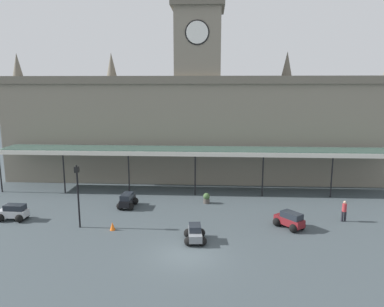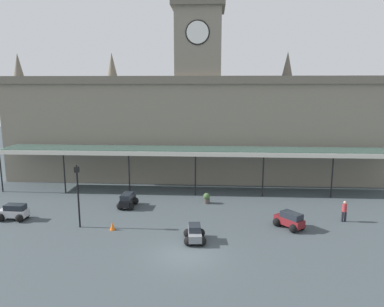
% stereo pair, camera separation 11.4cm
% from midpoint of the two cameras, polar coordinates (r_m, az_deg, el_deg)
% --- Properties ---
extents(ground_plane, '(140.00, 140.00, 0.00)m').
position_cam_midpoint_polar(ground_plane, '(23.68, -1.13, -15.65)').
color(ground_plane, '#3D474B').
extents(station_building, '(42.36, 5.75, 19.36)m').
position_cam_midpoint_polar(station_building, '(40.40, 0.85, 4.90)').
color(station_building, gray).
rests_on(station_building, ground).
extents(entrance_canopy, '(38.97, 3.26, 4.36)m').
position_cam_midpoint_polar(entrance_canopy, '(35.69, 0.51, 0.50)').
color(entrance_canopy, '#38564C').
rests_on(entrance_canopy, ground).
extents(car_black_estate, '(1.62, 2.29, 1.27)m').
position_cam_midpoint_polar(car_black_estate, '(32.38, -10.25, -7.38)').
color(car_black_estate, black).
rests_on(car_black_estate, ground).
extents(car_silver_estate, '(2.28, 1.60, 1.27)m').
position_cam_midpoint_polar(car_silver_estate, '(32.28, -26.43, -8.42)').
color(car_silver_estate, '#B2B5BA').
rests_on(car_silver_estate, ground).
extents(car_maroon_estate, '(2.32, 2.41, 1.27)m').
position_cam_midpoint_polar(car_maroon_estate, '(28.36, 15.04, -10.22)').
color(car_maroon_estate, maroon).
rests_on(car_maroon_estate, ground).
extents(car_grey_sedan, '(1.65, 2.13, 1.19)m').
position_cam_midpoint_polar(car_grey_sedan, '(25.25, 0.34, -12.65)').
color(car_grey_sedan, slate).
rests_on(car_grey_sedan, ground).
extents(pedestrian_crossing_forecourt, '(0.39, 0.34, 1.67)m').
position_cam_midpoint_polar(pedestrian_crossing_forecourt, '(30.93, 22.79, -8.26)').
color(pedestrian_crossing_forecourt, black).
rests_on(pedestrian_crossing_forecourt, ground).
extents(victorian_lamppost, '(0.30, 0.30, 4.82)m').
position_cam_midpoint_polar(victorian_lamppost, '(28.07, -17.69, -5.35)').
color(victorian_lamppost, black).
rests_on(victorian_lamppost, ground).
extents(traffic_cone, '(0.40, 0.40, 0.59)m').
position_cam_midpoint_polar(traffic_cone, '(27.80, -12.55, -11.14)').
color(traffic_cone, orange).
rests_on(traffic_cone, ground).
extents(planter_near_kerb, '(0.60, 0.60, 0.96)m').
position_cam_midpoint_polar(planter_near_kerb, '(32.94, 2.21, -7.03)').
color(planter_near_kerb, '#47423D').
rests_on(planter_near_kerb, ground).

